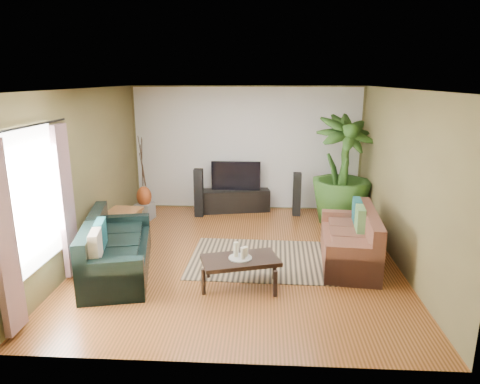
# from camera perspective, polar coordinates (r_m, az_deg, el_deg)

# --- Properties ---
(floor) EXTENTS (5.50, 5.50, 0.00)m
(floor) POSITION_cam_1_polar(r_m,az_deg,el_deg) (7.16, -0.09, -8.57)
(floor) COLOR #9D5328
(floor) RESTS_ON ground
(ceiling) EXTENTS (5.50, 5.50, 0.00)m
(ceiling) POSITION_cam_1_polar(r_m,az_deg,el_deg) (6.56, -0.10, 13.59)
(ceiling) COLOR white
(ceiling) RESTS_ON ground
(wall_back) EXTENTS (5.00, 0.00, 5.00)m
(wall_back) POSITION_cam_1_polar(r_m,az_deg,el_deg) (9.43, 0.89, 5.77)
(wall_back) COLOR olive
(wall_back) RESTS_ON ground
(wall_front) EXTENTS (5.00, 0.00, 5.00)m
(wall_front) POSITION_cam_1_polar(r_m,az_deg,el_deg) (4.11, -2.38, -6.58)
(wall_front) COLOR olive
(wall_front) RESTS_ON ground
(wall_left) EXTENTS (0.00, 5.50, 5.50)m
(wall_left) POSITION_cam_1_polar(r_m,az_deg,el_deg) (7.32, -20.06, 2.16)
(wall_left) COLOR olive
(wall_left) RESTS_ON ground
(wall_right) EXTENTS (0.00, 5.50, 5.50)m
(wall_right) POSITION_cam_1_polar(r_m,az_deg,el_deg) (7.05, 20.66, 1.64)
(wall_right) COLOR olive
(wall_right) RESTS_ON ground
(backwall_panel) EXTENTS (4.90, 0.00, 4.90)m
(backwall_panel) POSITION_cam_1_polar(r_m,az_deg,el_deg) (9.42, 0.89, 5.76)
(backwall_panel) COLOR white
(backwall_panel) RESTS_ON ground
(window_pane) EXTENTS (0.00, 1.80, 1.80)m
(window_pane) POSITION_cam_1_polar(r_m,az_deg,el_deg) (5.90, -25.91, -0.87)
(window_pane) COLOR white
(window_pane) RESTS_ON ground
(curtain_near) EXTENTS (0.08, 0.35, 2.20)m
(curtain_near) POSITION_cam_1_polar(r_m,az_deg,el_deg) (5.34, -28.96, -5.64)
(curtain_near) COLOR gray
(curtain_near) RESTS_ON ground
(curtain_far) EXTENTS (0.08, 0.35, 2.20)m
(curtain_far) POSITION_cam_1_polar(r_m,az_deg,el_deg) (6.58, -22.19, -1.20)
(curtain_far) COLOR gray
(curtain_far) RESTS_ON ground
(curtain_rod) EXTENTS (0.03, 1.90, 0.03)m
(curtain_rod) POSITION_cam_1_polar(r_m,az_deg,el_deg) (5.72, -26.49, 7.83)
(curtain_rod) COLOR black
(curtain_rod) RESTS_ON ground
(sofa_left) EXTENTS (1.29, 2.17, 0.85)m
(sofa_left) POSITION_cam_1_polar(r_m,az_deg,el_deg) (6.71, -16.01, -6.89)
(sofa_left) COLOR black
(sofa_left) RESTS_ON floor
(sofa_right) EXTENTS (0.96, 1.85, 0.85)m
(sofa_right) POSITION_cam_1_polar(r_m,az_deg,el_deg) (7.00, 14.33, -5.85)
(sofa_right) COLOR brown
(sofa_right) RESTS_ON floor
(area_rug) EXTENTS (2.44, 1.76, 0.01)m
(area_rug) POSITION_cam_1_polar(r_m,az_deg,el_deg) (7.04, 3.20, -8.95)
(area_rug) COLOR #A1865F
(area_rug) RESTS_ON floor
(coffee_table) EXTENTS (1.17, 0.85, 0.43)m
(coffee_table) POSITION_cam_1_polar(r_m,az_deg,el_deg) (6.10, 0.03, -10.68)
(coffee_table) COLOR black
(coffee_table) RESTS_ON floor
(candle_tray) EXTENTS (0.33, 0.33, 0.01)m
(candle_tray) POSITION_cam_1_polar(r_m,az_deg,el_deg) (6.01, 0.03, -8.77)
(candle_tray) COLOR #9C9C97
(candle_tray) RESTS_ON coffee_table
(candle_tall) EXTENTS (0.07, 0.07, 0.21)m
(candle_tall) POSITION_cam_1_polar(r_m,az_deg,el_deg) (6.00, -0.53, -7.66)
(candle_tall) COLOR #EFEACA
(candle_tall) RESTS_ON candle_tray
(candle_mid) EXTENTS (0.07, 0.07, 0.16)m
(candle_mid) POSITION_cam_1_polar(r_m,az_deg,el_deg) (5.94, 0.40, -8.15)
(candle_mid) COLOR beige
(candle_mid) RESTS_ON candle_tray
(candle_short) EXTENTS (0.07, 0.07, 0.13)m
(candle_short) POSITION_cam_1_polar(r_m,az_deg,el_deg) (6.03, 0.74, -7.91)
(candle_short) COLOR #F4EACE
(candle_short) RESTS_ON candle_tray
(tv_stand) EXTENTS (1.51, 0.70, 0.49)m
(tv_stand) POSITION_cam_1_polar(r_m,az_deg,el_deg) (9.44, -0.54, -1.11)
(tv_stand) COLOR black
(tv_stand) RESTS_ON floor
(television) EXTENTS (1.07, 0.06, 0.63)m
(television) POSITION_cam_1_polar(r_m,az_deg,el_deg) (9.30, -0.55, 2.19)
(television) COLOR black
(television) RESTS_ON tv_stand
(speaker_left) EXTENTS (0.19, 0.21, 1.02)m
(speaker_left) POSITION_cam_1_polar(r_m,az_deg,el_deg) (9.07, -5.52, -0.10)
(speaker_left) COLOR black
(speaker_left) RESTS_ON floor
(speaker_right) EXTENTS (0.17, 0.19, 0.93)m
(speaker_right) POSITION_cam_1_polar(r_m,az_deg,el_deg) (9.17, 7.58, -0.30)
(speaker_right) COLOR black
(speaker_right) RESTS_ON floor
(potted_plant) EXTENTS (1.58, 1.58, 2.16)m
(potted_plant) POSITION_cam_1_polar(r_m,az_deg,el_deg) (8.79, 13.43, 2.89)
(potted_plant) COLOR #284D19
(potted_plant) RESTS_ON floor
(plant_pot) EXTENTS (0.40, 0.40, 0.31)m
(plant_pot) POSITION_cam_1_polar(r_m,az_deg,el_deg) (9.02, 13.08, -2.86)
(plant_pot) COLOR black
(plant_pot) RESTS_ON floor
(pedestal) EXTENTS (0.40, 0.40, 0.33)m
(pedestal) POSITION_cam_1_polar(r_m,az_deg,el_deg) (9.15, -12.55, -2.50)
(pedestal) COLOR gray
(pedestal) RESTS_ON floor
(vase) EXTENTS (0.30, 0.30, 0.43)m
(vase) POSITION_cam_1_polar(r_m,az_deg,el_deg) (9.07, -12.67, -0.58)
(vase) COLOR #98411B
(vase) RESTS_ON pedestal
(side_table) EXTENTS (0.59, 0.59, 0.58)m
(side_table) POSITION_cam_1_polar(r_m,az_deg,el_deg) (7.99, -15.10, -4.31)
(side_table) COLOR brown
(side_table) RESTS_ON floor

